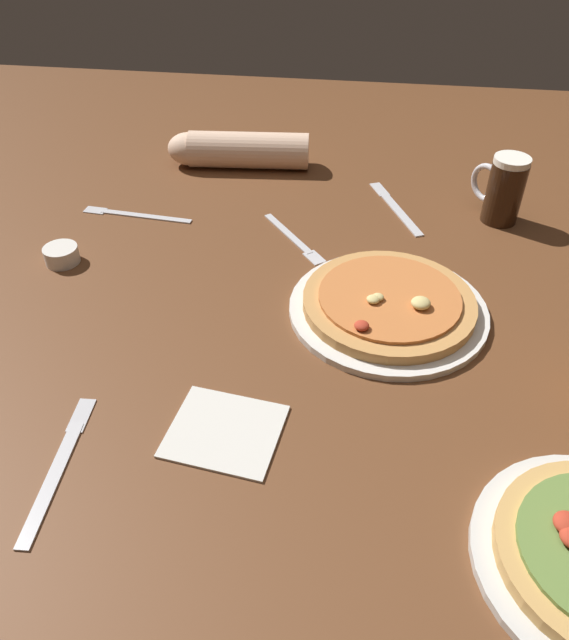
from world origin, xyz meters
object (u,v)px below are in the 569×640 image
at_px(knife_right, 395,207).
at_px(knife_spare, 59,464).
at_px(ramekin_sauce, 62,255).
at_px(beer_mug_amber, 503,189).
at_px(napkin_folded, 225,430).
at_px(diner_arm, 234,150).
at_px(fork_left, 134,214).
at_px(pizza_plate_far, 388,305).
at_px(fork_spare, 294,239).

xyz_separation_m(knife_right, knife_spare, (-0.42, -0.72, 0.00)).
xyz_separation_m(ramekin_sauce, knife_spare, (0.18, -0.44, -0.01)).
distance_m(beer_mug_amber, napkin_folded, 0.76).
bearing_deg(ramekin_sauce, knife_spare, -67.16).
bearing_deg(knife_spare, diner_arm, 86.76).
height_order(beer_mug_amber, fork_left, beer_mug_amber).
relative_size(pizza_plate_far, knife_spare, 1.40).
height_order(fork_spare, knife_spare, same).
bearing_deg(napkin_folded, diner_arm, 100.53).
height_order(fork_left, knife_spare, same).
distance_m(fork_spare, diner_arm, 0.35).
height_order(ramekin_sauce, diner_arm, diner_arm).
relative_size(beer_mug_amber, ramekin_sauce, 2.18).
bearing_deg(ramekin_sauce, pizza_plate_far, -6.53).
height_order(beer_mug_amber, fork_spare, beer_mug_amber).
height_order(knife_right, knife_spare, same).
bearing_deg(knife_spare, beer_mug_amber, 48.61).
relative_size(pizza_plate_far, diner_arm, 1.00).
height_order(knife_right, diner_arm, diner_arm).
bearing_deg(knife_right, fork_left, -168.76).
xyz_separation_m(ramekin_sauce, knife_right, (0.60, 0.29, -0.01)).
bearing_deg(napkin_folded, knife_spare, -157.05).
bearing_deg(diner_arm, pizza_plate_far, -54.42).
bearing_deg(pizza_plate_far, knife_right, 88.01).
distance_m(beer_mug_amber, knife_spare, 0.94).
height_order(fork_left, knife_right, same).
xyz_separation_m(ramekin_sauce, napkin_folded, (0.38, -0.35, -0.01)).
bearing_deg(napkin_folded, knife_right, 70.69).
distance_m(knife_right, fork_spare, 0.25).
distance_m(napkin_folded, diner_arm, 0.80).
xyz_separation_m(pizza_plate_far, knife_spare, (-0.41, -0.37, -0.01)).
distance_m(pizza_plate_far, beer_mug_amber, 0.40).
bearing_deg(pizza_plate_far, napkin_folded, -126.53).
bearing_deg(fork_spare, pizza_plate_far, -48.09).
relative_size(beer_mug_amber, diner_arm, 0.41).
height_order(beer_mug_amber, knife_spare, beer_mug_amber).
distance_m(knife_spare, diner_arm, 0.87).
bearing_deg(knife_spare, fork_left, 100.02).
bearing_deg(beer_mug_amber, ramekin_sauce, -161.52).
distance_m(knife_right, diner_arm, 0.40).
distance_m(pizza_plate_far, napkin_folded, 0.36).
relative_size(beer_mug_amber, knife_spare, 0.58).
xyz_separation_m(fork_left, diner_arm, (0.16, 0.25, 0.04)).
height_order(ramekin_sauce, knife_right, ramekin_sauce).
xyz_separation_m(ramekin_sauce, fork_spare, (0.41, 0.13, -0.01)).
relative_size(pizza_plate_far, ramekin_sauce, 5.24).
relative_size(ramekin_sauce, fork_spare, 0.36).
bearing_deg(diner_arm, beer_mug_amber, -15.94).
relative_size(fork_left, knife_right, 1.06).
height_order(ramekin_sauce, napkin_folded, ramekin_sauce).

